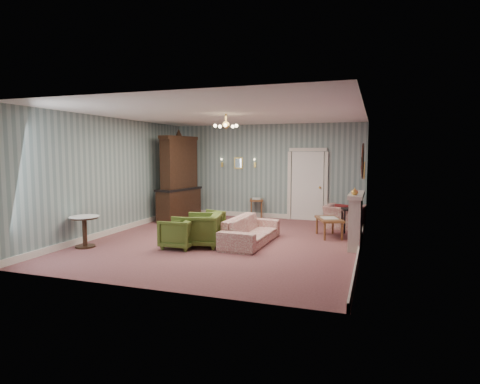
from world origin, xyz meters
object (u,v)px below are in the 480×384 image
(olive_chair_b, at_px, (202,228))
(side_table_black, at_px, (350,220))
(olive_chair_a, at_px, (179,232))
(sofa_chintz, at_px, (251,226))
(olive_chair_c, at_px, (207,222))
(pedestal_table, at_px, (85,232))
(wingback_chair, at_px, (345,213))
(fireplace, at_px, (356,220))
(dresser, at_px, (179,176))
(coffee_table, at_px, (329,227))

(olive_chair_b, xyz_separation_m, side_table_black, (2.95, 2.59, -0.08))
(olive_chair_a, bearing_deg, sofa_chintz, 122.78)
(olive_chair_c, height_order, sofa_chintz, sofa_chintz)
(olive_chair_a, height_order, side_table_black, olive_chair_a)
(olive_chair_a, distance_m, pedestal_table, 2.03)
(wingback_chair, relative_size, pedestal_table, 1.43)
(olive_chair_c, bearing_deg, pedestal_table, -24.98)
(fireplace, bearing_deg, dresser, 161.26)
(wingback_chair, relative_size, side_table_black, 1.57)
(sofa_chintz, distance_m, side_table_black, 2.83)
(sofa_chintz, xyz_separation_m, coffee_table, (1.58, 1.27, -0.17))
(olive_chair_c, xyz_separation_m, dresser, (-1.66, 1.71, 1.00))
(dresser, bearing_deg, olive_chair_b, -44.90)
(dresser, bearing_deg, fireplace, -8.85)
(dresser, distance_m, fireplace, 5.53)
(olive_chair_a, relative_size, sofa_chintz, 0.35)
(olive_chair_b, bearing_deg, coffee_table, 115.31)
(olive_chair_b, xyz_separation_m, pedestal_table, (-2.34, -0.89, -0.05))
(sofa_chintz, height_order, side_table_black, sofa_chintz)
(fireplace, distance_m, coffee_table, 1.07)
(olive_chair_a, xyz_separation_m, fireplace, (3.56, 1.41, 0.23))
(olive_chair_b, xyz_separation_m, coffee_table, (2.51, 1.88, -0.16))
(dresser, distance_m, coffee_table, 4.77)
(olive_chair_a, relative_size, olive_chair_b, 0.89)
(olive_chair_a, distance_m, fireplace, 3.84)
(dresser, distance_m, side_table_black, 5.09)
(sofa_chintz, bearing_deg, pedestal_table, 116.79)
(fireplace, height_order, pedestal_table, fireplace)
(side_table_black, relative_size, pedestal_table, 0.91)
(olive_chair_c, height_order, wingback_chair, wingback_chair)
(dresser, bearing_deg, pedestal_table, -84.88)
(olive_chair_b, distance_m, pedestal_table, 2.51)
(olive_chair_b, distance_m, dresser, 3.64)
(sofa_chintz, xyz_separation_m, pedestal_table, (-3.27, -1.51, -0.06))
(olive_chair_a, height_order, pedestal_table, olive_chair_a)
(olive_chair_c, relative_size, sofa_chintz, 0.33)
(sofa_chintz, relative_size, side_table_black, 3.27)
(olive_chair_c, height_order, coffee_table, olive_chair_c)
(wingback_chair, height_order, fireplace, fireplace)
(wingback_chair, xyz_separation_m, coffee_table, (-0.28, -1.19, -0.19))
(olive_chair_b, distance_m, coffee_table, 3.14)
(side_table_black, xyz_separation_m, pedestal_table, (-5.29, -3.49, 0.03))
(side_table_black, bearing_deg, olive_chair_a, -139.27)
(olive_chair_a, relative_size, coffee_table, 0.78)
(olive_chair_c, distance_m, pedestal_table, 2.85)
(wingback_chair, distance_m, side_table_black, 0.52)
(wingback_chair, bearing_deg, coffee_table, 88.45)
(olive_chair_c, xyz_separation_m, fireplace, (3.53, -0.05, 0.25))
(sofa_chintz, relative_size, dresser, 0.76)
(dresser, bearing_deg, sofa_chintz, -27.56)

